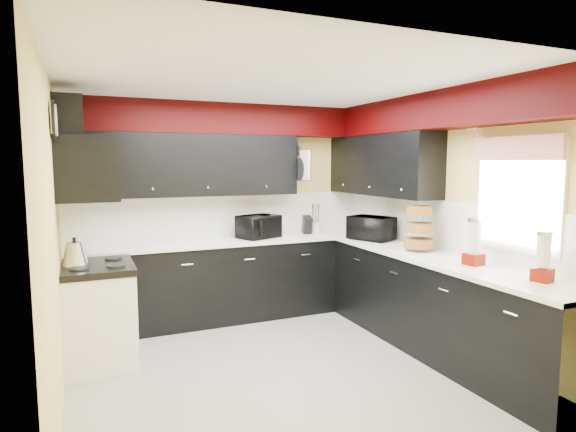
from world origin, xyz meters
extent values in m
plane|color=gray|center=(0.00, 0.00, 0.00)|extent=(3.60, 3.60, 0.00)
cube|color=#E0C666|center=(0.00, 1.80, 1.25)|extent=(3.60, 0.06, 2.50)
cube|color=#E0C666|center=(1.80, 0.00, 1.25)|extent=(0.06, 3.60, 2.50)
cube|color=#E0C666|center=(-1.80, 0.00, 1.25)|extent=(0.06, 3.60, 2.50)
cube|color=white|center=(0.00, 0.00, 2.50)|extent=(3.60, 3.60, 0.06)
cube|color=black|center=(0.00, 1.50, 0.45)|extent=(3.60, 0.60, 0.90)
cube|color=black|center=(1.50, -0.30, 0.45)|extent=(0.60, 3.00, 0.90)
cube|color=white|center=(0.00, 1.50, 0.92)|extent=(3.62, 0.64, 0.04)
cube|color=white|center=(1.50, -0.30, 0.92)|extent=(0.64, 3.02, 0.04)
cube|color=white|center=(0.00, 1.79, 1.19)|extent=(3.60, 0.02, 0.50)
cube|color=white|center=(1.79, 0.00, 1.19)|extent=(0.02, 3.60, 0.50)
cube|color=black|center=(-0.50, 1.62, 1.80)|extent=(2.60, 0.35, 0.70)
cube|color=black|center=(1.62, 0.90, 1.80)|extent=(0.35, 1.80, 0.70)
cube|color=black|center=(0.00, 1.62, 2.33)|extent=(3.60, 0.36, 0.35)
cube|color=black|center=(1.62, -0.18, 2.33)|extent=(0.36, 3.24, 0.35)
cube|color=white|center=(-1.50, 0.75, 0.43)|extent=(0.60, 0.75, 0.86)
cube|color=black|center=(-1.50, 0.75, 0.89)|extent=(0.62, 0.77, 0.06)
cube|color=black|center=(-1.55, 0.75, 1.78)|extent=(0.50, 0.78, 0.55)
cube|color=black|center=(-1.68, 0.75, 2.20)|extent=(0.24, 0.40, 0.40)
cube|color=red|center=(1.73, -0.90, 1.95)|extent=(0.04, 0.88, 0.20)
cube|color=white|center=(0.83, 1.30, 1.80)|extent=(0.03, 0.26, 0.35)
imported|color=black|center=(0.32, 1.47, 1.07)|extent=(0.57, 0.52, 0.27)
imported|color=black|center=(1.47, 0.83, 1.08)|extent=(0.50, 0.58, 0.27)
cylinder|color=beige|center=(1.10, 1.54, 1.01)|extent=(0.14, 0.14, 0.14)
cube|color=black|center=(0.97, 1.53, 1.05)|extent=(0.13, 0.16, 0.22)
camera|label=1|loc=(-1.61, -3.84, 1.84)|focal=30.00mm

